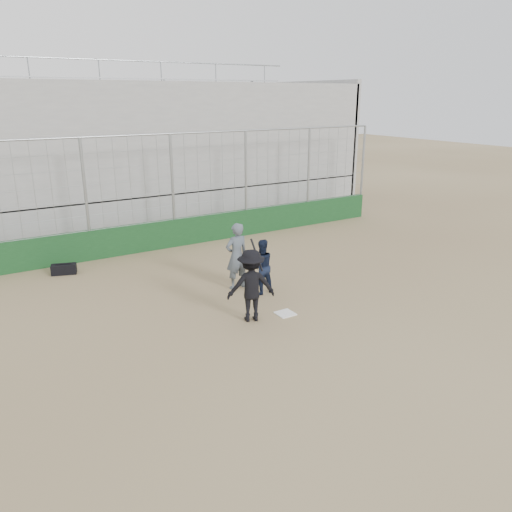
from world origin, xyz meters
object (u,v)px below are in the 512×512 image
umpire (237,259)px  equipment_bag (64,269)px  catcher_crouched (261,276)px  batter_at_plate (251,285)px

umpire → equipment_bag: 5.53m
umpire → catcher_crouched: bearing=113.5°
catcher_crouched → batter_at_plate: bearing=-130.7°
batter_at_plate → equipment_bag: 6.69m
catcher_crouched → umpire: (-0.36, 0.74, 0.33)m
batter_at_plate → equipment_bag: (-3.21, 5.83, -0.74)m
umpire → equipment_bag: size_ratio=2.17×
batter_at_plate → umpire: size_ratio=1.13×
batter_at_plate → umpire: bearing=69.6°
batter_at_plate → catcher_crouched: (1.11, 1.29, -0.37)m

